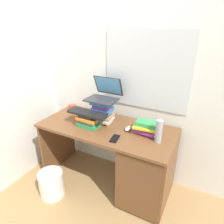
# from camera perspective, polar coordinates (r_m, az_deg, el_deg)

# --- Properties ---
(ground_plane) EXTENTS (6.00, 6.00, 0.00)m
(ground_plane) POSITION_cam_1_polar(r_m,az_deg,el_deg) (2.53, -1.44, -18.90)
(ground_plane) COLOR #9E7A4C
(wall_back) EXTENTS (6.00, 0.06, 2.60)m
(wall_back) POSITION_cam_1_polar(r_m,az_deg,el_deg) (2.21, 2.97, 13.00)
(wall_back) COLOR silver
(wall_back) RESTS_ON ground
(wall_left) EXTENTS (0.05, 6.00, 2.60)m
(wall_left) POSITION_cam_1_polar(r_m,az_deg,el_deg) (2.52, -22.28, 12.68)
(wall_left) COLOR silver
(wall_left) RESTS_ON ground
(desk) EXTENTS (1.43, 0.64, 0.73)m
(desk) POSITION_cam_1_polar(r_m,az_deg,el_deg) (2.14, 6.91, -14.42)
(desk) COLOR brown
(desk) RESTS_ON ground
(book_stack_tall) EXTENTS (0.23, 0.19, 0.25)m
(book_stack_tall) POSITION_cam_1_polar(r_m,az_deg,el_deg) (2.16, -2.81, 0.16)
(book_stack_tall) COLOR beige
(book_stack_tall) RESTS_ON desk
(book_stack_keyboard_riser) EXTENTS (0.25, 0.17, 0.14)m
(book_stack_keyboard_riser) POSITION_cam_1_polar(r_m,az_deg,el_deg) (2.09, -6.85, -2.41)
(book_stack_keyboard_riser) COLOR #338C4C
(book_stack_keyboard_riser) RESTS_ON desk
(book_stack_side) EXTENTS (0.23, 0.21, 0.13)m
(book_stack_side) POSITION_cam_1_polar(r_m,az_deg,el_deg) (1.98, 9.79, -4.34)
(book_stack_side) COLOR white
(book_stack_side) RESTS_ON desk
(laptop) EXTENTS (0.32, 0.32, 0.22)m
(laptop) POSITION_cam_1_polar(r_m,az_deg,el_deg) (2.15, -2.21, 5.24)
(laptop) COLOR #2D2D33
(laptop) RESTS_ON book_stack_tall
(keyboard) EXTENTS (0.42, 0.14, 0.02)m
(keyboard) POSITION_cam_1_polar(r_m,az_deg,el_deg) (2.06, -7.07, -0.30)
(keyboard) COLOR black
(keyboard) RESTS_ON book_stack_keyboard_riser
(computer_mouse) EXTENTS (0.06, 0.10, 0.04)m
(computer_mouse) POSITION_cam_1_polar(r_m,az_deg,el_deg) (2.03, 4.64, -4.72)
(computer_mouse) COLOR #A5A8AD
(computer_mouse) RESTS_ON desk
(mug) EXTENTS (0.12, 0.08, 0.09)m
(mug) POSITION_cam_1_polar(r_m,az_deg,el_deg) (2.47, -11.24, 1.08)
(mug) COLOR #B23F33
(mug) RESTS_ON desk
(water_bottle) EXTENTS (0.06, 0.06, 0.22)m
(water_bottle) POSITION_cam_1_polar(r_m,az_deg,el_deg) (1.83, 13.24, -5.43)
(water_bottle) COLOR #999EA5
(water_bottle) RESTS_ON desk
(cell_phone) EXTENTS (0.08, 0.14, 0.01)m
(cell_phone) POSITION_cam_1_polar(r_m,az_deg,el_deg) (1.88, 0.82, -7.58)
(cell_phone) COLOR black
(cell_phone) RESTS_ON desk
(wastebasket) EXTENTS (0.26, 0.26, 0.29)m
(wastebasket) POSITION_cam_1_polar(r_m,az_deg,el_deg) (2.37, -16.90, -19.04)
(wastebasket) COLOR silver
(wastebasket) RESTS_ON ground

